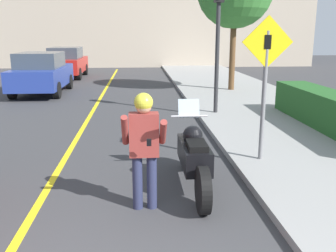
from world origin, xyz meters
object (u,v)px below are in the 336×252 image
(traffic_light, at_px, (218,19))
(parked_car_blue, at_px, (42,73))
(motorcycle, at_px, (194,157))
(parked_car_red, at_px, (67,62))
(person_biker, at_px, (144,140))
(crossing_sign, at_px, (265,75))

(traffic_light, relative_size, parked_car_blue, 0.92)
(motorcycle, height_order, parked_car_red, parked_car_red)
(person_biker, bearing_deg, parked_car_red, 103.71)
(crossing_sign, distance_m, parked_car_blue, 11.06)
(person_biker, bearing_deg, parked_car_blue, 110.34)
(crossing_sign, height_order, parked_car_red, crossing_sign)
(motorcycle, height_order, parked_car_blue, parked_car_blue)
(motorcycle, relative_size, person_biker, 1.47)
(motorcycle, distance_m, traffic_light, 5.88)
(traffic_light, bearing_deg, parked_car_red, 120.26)
(crossing_sign, bearing_deg, traffic_light, 89.64)
(parked_car_blue, bearing_deg, person_biker, -69.66)
(parked_car_red, bearing_deg, parked_car_blue, -89.28)
(motorcycle, xyz_separation_m, person_biker, (-0.79, -0.68, 0.48))
(crossing_sign, bearing_deg, person_biker, -143.44)
(parked_car_blue, bearing_deg, motorcycle, -64.65)
(crossing_sign, bearing_deg, motorcycle, -146.08)
(parked_car_red, bearing_deg, traffic_light, -59.74)
(person_biker, bearing_deg, motorcycle, 40.83)
(person_biker, height_order, parked_car_red, parked_car_red)
(person_biker, bearing_deg, traffic_light, 69.47)
(crossing_sign, distance_m, parked_car_red, 16.31)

